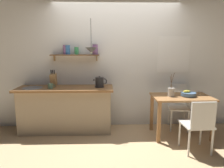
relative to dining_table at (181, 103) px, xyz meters
The scene contains 13 objects.
ground_plane 1.33m from the dining_table, behind, with size 14.00×14.00×0.00m, color tan.
back_wall 1.36m from the dining_table, 146.79° to the left, with size 6.80×0.11×2.70m.
kitchen_counter 2.20m from the dining_table, behind, with size 1.83×0.63×0.88m.
wall_shelf 2.20m from the dining_table, 166.36° to the left, with size 0.95×0.20×0.34m.
dining_table is the anchor object (origin of this frame).
dining_chair_near 0.67m from the dining_table, 86.57° to the right, with size 0.44×0.43×0.86m.
dining_chair_far 0.43m from the dining_table, 76.99° to the left, with size 0.46×0.49×0.89m.
fruit_bowl 0.21m from the dining_table, 14.96° to the right, with size 0.26×0.26×0.12m.
twig_vase 0.29m from the dining_table, behind, with size 0.12×0.12×0.43m.
electric_kettle 1.57m from the dining_table, 169.43° to the left, with size 0.26×0.18×0.22m.
knife_block 2.47m from the dining_table, behind, with size 0.11×0.17×0.33m.
coffee_mug_by_sink 2.44m from the dining_table, behind, with size 0.13×0.09×0.09m.
pendant_lamp 1.93m from the dining_table, behind, with size 0.22×0.22×0.63m.
Camera 1 is at (-0.23, -3.61, 1.64)m, focal length 33.13 mm.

